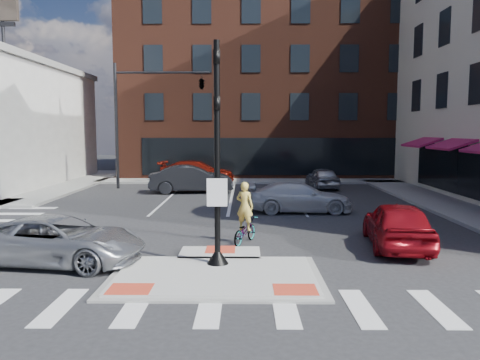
{
  "coord_description": "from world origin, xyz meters",
  "views": [
    {
      "loc": [
        0.74,
        -12.1,
        3.75
      ],
      "look_at": [
        0.57,
        4.38,
        2.0
      ],
      "focal_mm": 35.0,
      "sensor_mm": 36.0,
      "label": 1
    }
  ],
  "objects_px": {
    "bg_car_red": "(197,172)",
    "red_sedan": "(397,224)",
    "bg_car_silver": "(322,178)",
    "silver_suv": "(59,240)",
    "cyclist": "(245,223)",
    "white_pickup": "(300,197)",
    "bg_car_dark": "(191,179)"
  },
  "relations": [
    {
      "from": "bg_car_red",
      "to": "red_sedan",
      "type": "bearing_deg",
      "value": -151.63
    },
    {
      "from": "bg_car_silver",
      "to": "silver_suv",
      "type": "bearing_deg",
      "value": 55.4
    },
    {
      "from": "red_sedan",
      "to": "cyclist",
      "type": "xyz_separation_m",
      "value": [
        -4.9,
        0.48,
        -0.05
      ]
    },
    {
      "from": "silver_suv",
      "to": "cyclist",
      "type": "xyz_separation_m",
      "value": [
        5.24,
        2.43,
        0.02
      ]
    },
    {
      "from": "bg_car_red",
      "to": "cyclist",
      "type": "bearing_deg",
      "value": -164.91
    },
    {
      "from": "white_pickup",
      "to": "cyclist",
      "type": "relative_size",
      "value": 2.29
    },
    {
      "from": "white_pickup",
      "to": "cyclist",
      "type": "height_order",
      "value": "cyclist"
    },
    {
      "from": "red_sedan",
      "to": "bg_car_silver",
      "type": "bearing_deg",
      "value": -83.04
    },
    {
      "from": "bg_car_silver",
      "to": "bg_car_red",
      "type": "height_order",
      "value": "bg_car_red"
    },
    {
      "from": "silver_suv",
      "to": "bg_car_dark",
      "type": "height_order",
      "value": "bg_car_dark"
    },
    {
      "from": "silver_suv",
      "to": "red_sedan",
      "type": "xyz_separation_m",
      "value": [
        10.14,
        1.96,
        0.08
      ]
    },
    {
      "from": "bg_car_silver",
      "to": "bg_car_red",
      "type": "xyz_separation_m",
      "value": [
        -8.5,
        3.35,
        0.1
      ]
    },
    {
      "from": "red_sedan",
      "to": "bg_car_red",
      "type": "xyz_separation_m",
      "value": [
        -8.35,
        18.8,
        0.03
      ]
    },
    {
      "from": "white_pickup",
      "to": "bg_car_red",
      "type": "relative_size",
      "value": 0.88
    },
    {
      "from": "silver_suv",
      "to": "bg_car_dark",
      "type": "distance_m",
      "value": 15.33
    },
    {
      "from": "red_sedan",
      "to": "white_pickup",
      "type": "xyz_separation_m",
      "value": [
        -2.37,
        6.54,
        -0.06
      ]
    },
    {
      "from": "bg_car_dark",
      "to": "cyclist",
      "type": "distance_m",
      "value": 13.17
    },
    {
      "from": "bg_car_silver",
      "to": "red_sedan",
      "type": "bearing_deg",
      "value": 85.43
    },
    {
      "from": "silver_suv",
      "to": "bg_car_dark",
      "type": "xyz_separation_m",
      "value": [
        2.0,
        15.2,
        0.15
      ]
    },
    {
      "from": "white_pickup",
      "to": "bg_car_dark",
      "type": "distance_m",
      "value": 8.85
    },
    {
      "from": "bg_car_silver",
      "to": "cyclist",
      "type": "xyz_separation_m",
      "value": [
        -5.05,
        -14.97,
        0.01
      ]
    },
    {
      "from": "white_pickup",
      "to": "silver_suv",
      "type": "bearing_deg",
      "value": 137.51
    },
    {
      "from": "bg_car_dark",
      "to": "bg_car_silver",
      "type": "height_order",
      "value": "bg_car_dark"
    },
    {
      "from": "red_sedan",
      "to": "bg_car_silver",
      "type": "distance_m",
      "value": 15.45
    },
    {
      "from": "bg_car_dark",
      "to": "white_pickup",
      "type": "bearing_deg",
      "value": -146.06
    },
    {
      "from": "bg_car_dark",
      "to": "cyclist",
      "type": "xyz_separation_m",
      "value": [
        3.24,
        -12.77,
        -0.13
      ]
    },
    {
      "from": "red_sedan",
      "to": "bg_car_silver",
      "type": "xyz_separation_m",
      "value": [
        0.15,
        15.45,
        -0.07
      ]
    },
    {
      "from": "red_sedan",
      "to": "white_pickup",
      "type": "relative_size",
      "value": 0.93
    },
    {
      "from": "red_sedan",
      "to": "bg_car_dark",
      "type": "bearing_deg",
      "value": -50.92
    },
    {
      "from": "silver_suv",
      "to": "white_pickup",
      "type": "bearing_deg",
      "value": -34.08
    },
    {
      "from": "red_sedan",
      "to": "bg_car_dark",
      "type": "distance_m",
      "value": 15.54
    },
    {
      "from": "bg_car_red",
      "to": "silver_suv",
      "type": "bearing_deg",
      "value": 179.49
    }
  ]
}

